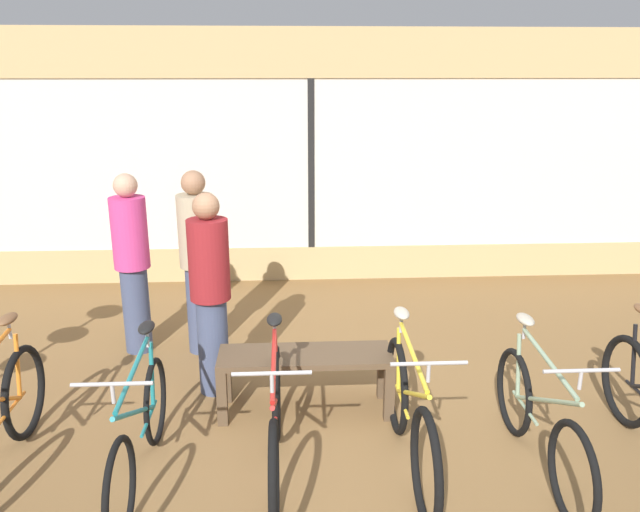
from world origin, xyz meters
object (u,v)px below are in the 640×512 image
at_px(bicycle_left, 140,433).
at_px(bicycle_center_left, 275,426).
at_px(customer_mid_floor, 198,259).
at_px(display_bench, 305,364).
at_px(bicycle_right, 540,422).
at_px(customer_by_window, 210,290).
at_px(customer_near_rack, 132,260).
at_px(bicycle_center_right, 409,417).

bearing_deg(bicycle_left, bicycle_center_left, 0.33).
bearing_deg(customer_mid_floor, display_bench, -50.55).
height_order(bicycle_right, customer_mid_floor, customer_mid_floor).
bearing_deg(display_bench, customer_by_window, 154.25).
relative_size(customer_by_window, customer_mid_floor, 0.97).
bearing_deg(customer_by_window, customer_mid_floor, 104.49).
relative_size(bicycle_center_left, display_bench, 1.26).
distance_m(bicycle_left, customer_near_rack, 2.24).
xyz_separation_m(bicycle_left, customer_mid_floor, (0.14, 2.08, 0.58)).
bearing_deg(bicycle_left, customer_mid_floor, 86.18).
bearing_deg(bicycle_right, bicycle_center_right, 175.47).
xyz_separation_m(bicycle_center_right, customer_by_window, (-1.47, 1.19, 0.53)).
distance_m(bicycle_center_left, bicycle_center_right, 0.93).
height_order(bicycle_center_right, customer_mid_floor, customer_mid_floor).
distance_m(display_bench, customer_by_window, 1.01).
xyz_separation_m(bicycle_left, display_bench, (1.13, 0.87, 0.04)).
xyz_separation_m(bicycle_right, display_bench, (-1.59, 0.88, 0.04)).
bearing_deg(bicycle_center_left, bicycle_center_right, 3.08).
height_order(bicycle_left, display_bench, bicycle_left).
bearing_deg(customer_by_window, bicycle_right, -28.03).
bearing_deg(bicycle_center_left, bicycle_left, -179.67).
height_order(bicycle_left, customer_near_rack, customer_near_rack).
distance_m(bicycle_right, display_bench, 1.82).
relative_size(bicycle_right, customer_near_rack, 0.95).
bearing_deg(customer_near_rack, bicycle_left, -76.88).
bearing_deg(bicycle_center_right, bicycle_center_left, -176.92).
height_order(bicycle_left, bicycle_center_right, bicycle_center_right).
height_order(bicycle_center_right, display_bench, bicycle_center_right).
distance_m(display_bench, customer_near_rack, 2.12).
xyz_separation_m(bicycle_center_left, bicycle_center_right, (0.92, 0.05, 0.01)).
bearing_deg(customer_mid_floor, bicycle_right, -39.04).
xyz_separation_m(bicycle_center_left, customer_by_window, (-0.55, 1.24, 0.53)).
xyz_separation_m(bicycle_center_right, customer_near_rack, (-2.32, 2.06, 0.54)).
distance_m(bicycle_left, bicycle_center_right, 1.83).
bearing_deg(bicycle_center_right, bicycle_left, -178.28).
xyz_separation_m(bicycle_center_left, display_bench, (0.23, 0.86, 0.02)).
relative_size(bicycle_right, display_bench, 1.21).
relative_size(bicycle_left, bicycle_center_right, 0.96).
bearing_deg(display_bench, bicycle_center_left, -104.97).
bearing_deg(bicycle_center_left, customer_mid_floor, 110.26).
distance_m(bicycle_center_right, customer_by_window, 1.96).
relative_size(customer_near_rack, customer_mid_floor, 0.98).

